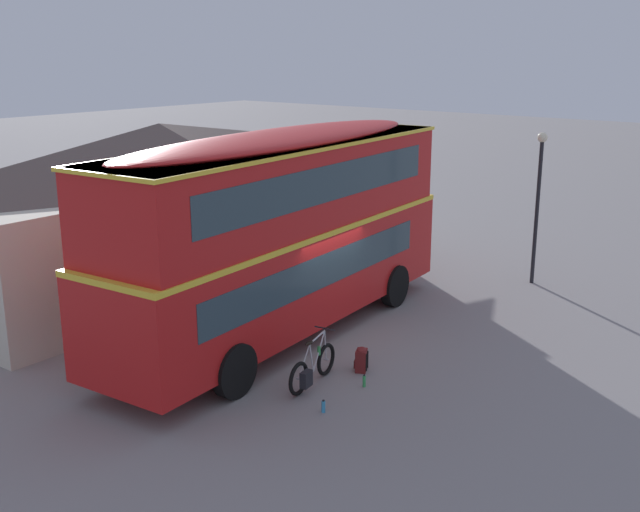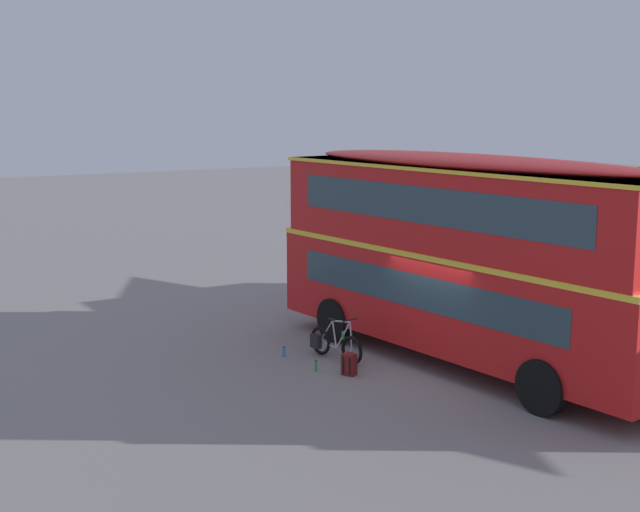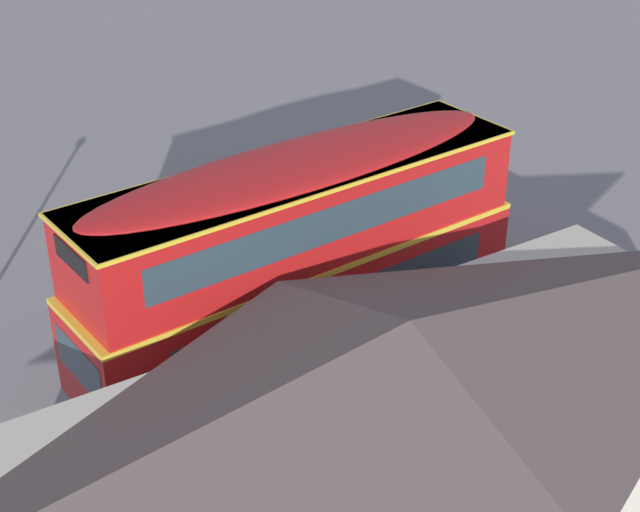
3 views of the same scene
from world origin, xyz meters
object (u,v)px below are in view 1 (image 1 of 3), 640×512
at_px(street_lamp, 538,191).
at_px(water_bottle_green_metal, 364,381).
at_px(backpack_on_ground, 361,359).
at_px(water_bottle_blue_sports, 323,406).
at_px(double_decker_bus, 283,225).
at_px(touring_bicycle, 312,369).

bearing_deg(street_lamp, water_bottle_green_metal, -178.16).
xyz_separation_m(backpack_on_ground, water_bottle_green_metal, (-0.59, -0.50, -0.15)).
distance_m(water_bottle_blue_sports, street_lamp, 10.49).
bearing_deg(double_decker_bus, touring_bicycle, -128.35).
height_order(backpack_on_ground, water_bottle_green_metal, backpack_on_ground).
relative_size(touring_bicycle, water_bottle_green_metal, 6.79).
bearing_deg(touring_bicycle, water_bottle_blue_sports, -130.67).
relative_size(backpack_on_ground, street_lamp, 0.12).
height_order(water_bottle_blue_sports, street_lamp, street_lamp).
bearing_deg(touring_bicycle, street_lamp, -3.44).
distance_m(backpack_on_ground, water_bottle_green_metal, 0.79).
bearing_deg(street_lamp, backpack_on_ground, 178.49).
bearing_deg(water_bottle_blue_sports, street_lamp, 1.86).
bearing_deg(touring_bicycle, backpack_on_ground, -16.20).
xyz_separation_m(double_decker_bus, water_bottle_blue_sports, (-2.61, -3.22, -2.53)).
xyz_separation_m(double_decker_bus, water_bottle_green_metal, (-1.23, -3.17, -2.52)).
bearing_deg(water_bottle_blue_sports, double_decker_bus, 50.99).
height_order(double_decker_bus, street_lamp, double_decker_bus).
height_order(water_bottle_green_metal, street_lamp, street_lamp).
bearing_deg(double_decker_bus, backpack_on_ground, -103.34).
relative_size(double_decker_bus, water_bottle_green_metal, 41.26).
xyz_separation_m(water_bottle_blue_sports, street_lamp, (10.16, 0.33, 2.58)).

